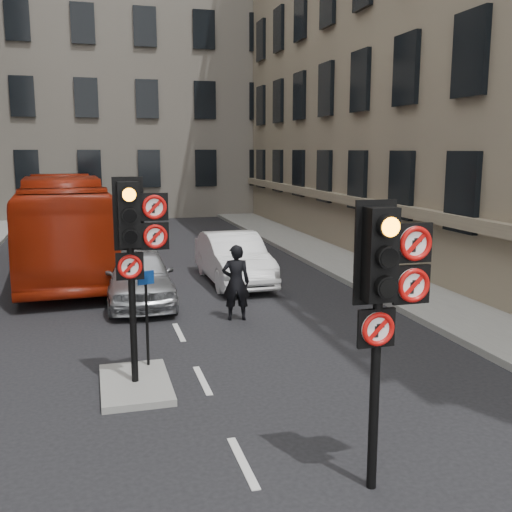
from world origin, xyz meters
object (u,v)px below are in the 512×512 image
car_silver (139,275)px  car_pink (101,259)px  car_white (233,258)px  motorcyclist (236,282)px  signal_far (135,236)px  motorcycle (115,287)px  signal_near (385,285)px  bus_red (63,224)px  info_sign (146,305)px

car_silver → car_pink: (-0.95, 3.57, -0.12)m
car_white → motorcyclist: bearing=-102.9°
signal_far → car_white: bearing=65.5°
motorcyclist → motorcycle: bearing=-29.5°
car_pink → signal_near: bearing=-80.1°
signal_near → signal_far: size_ratio=1.00×
bus_red → signal_far: bearing=-84.6°
car_silver → motorcycle: bearing=-171.4°
info_sign → signal_far: bearing=-124.7°
signal_far → bus_red: bearing=98.3°
car_pink → info_sign: bearing=-88.4°
motorcycle → info_sign: size_ratio=0.86×
car_white → car_pink: car_white is taller
car_silver → motorcyclist: size_ratio=2.35×
signal_near → car_pink: signal_near is taller
car_pink → bus_red: size_ratio=0.37×
car_pink → bus_red: (-1.17, 1.64, 0.99)m
signal_near → info_sign: bearing=116.7°
car_white → bus_red: bearing=145.5°
car_silver → motorcycle: car_silver is taller
signal_far → motorcyclist: bearing=54.4°
motorcyclist → info_sign: 3.82m
bus_red → info_sign: (1.86, -10.52, -0.32)m
signal_near → motorcycle: size_ratio=2.27×
signal_near → car_white: bearing=85.5°
motorcycle → info_sign: 5.30m
signal_near → car_pink: (-3.08, 13.62, -1.95)m
car_pink → motorcyclist: bearing=-65.2°
motorcycle → motorcyclist: 3.66m
bus_red → motorcycle: 5.62m
motorcycle → motorcyclist: bearing=-34.8°
signal_near → info_sign: 5.46m
car_pink → info_sign: info_sign is taller
car_silver → car_white: size_ratio=0.94×
motorcyclist → info_sign: size_ratio=1.03×
car_pink → car_white: bearing=-27.6°
signal_far → info_sign: signal_far is taller
car_pink → motorcyclist: size_ratio=2.32×
car_silver → car_pink: 3.70m
car_white → motorcycle: (-3.72, -1.81, -0.30)m
signal_far → car_white: (3.53, 7.77, -1.93)m
motorcyclist → info_sign: (-2.42, -2.94, 0.36)m
car_silver → motorcycle: size_ratio=2.79×
signal_far → car_white: signal_far is taller
car_white → info_sign: bearing=-115.8°
bus_red → info_sign: 10.69m
signal_far → bus_red: 11.43m
signal_near → motorcyclist: bearing=89.8°
bus_red → motorcyclist: bus_red is taller
signal_far → motorcyclist: 4.86m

